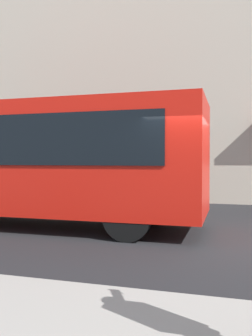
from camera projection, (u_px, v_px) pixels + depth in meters
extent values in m
plane|color=#232326|center=(210.00, 240.00, 7.39)|extent=(60.00, 60.00, 0.00)
cube|color=beige|center=(220.00, 47.00, 13.78)|extent=(28.00, 0.80, 12.00)
cube|color=red|center=(27.00, 158.00, 9.16)|extent=(9.00, 2.50, 2.60)
cylinder|color=black|center=(151.00, 204.00, 9.40)|extent=(1.00, 0.28, 1.00)
cylinder|color=black|center=(127.00, 217.00, 7.29)|extent=(1.00, 0.28, 1.00)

